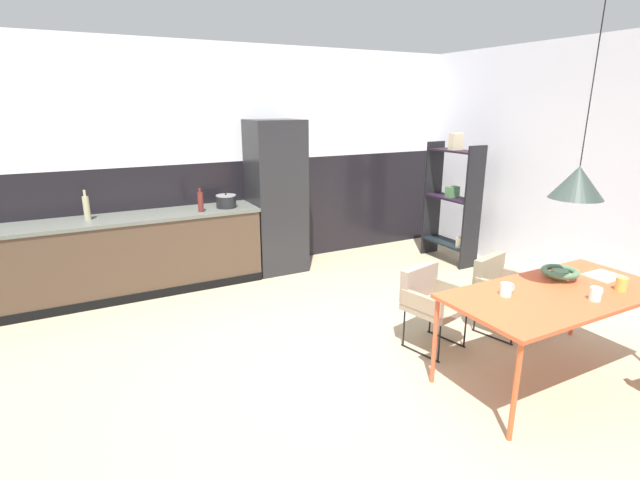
{
  "coord_description": "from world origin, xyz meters",
  "views": [
    {
      "loc": [
        -1.88,
        -2.92,
        2.14
      ],
      "look_at": [
        0.0,
        0.65,
        0.97
      ],
      "focal_mm": 26.4,
      "sensor_mm": 36.0,
      "label": 1
    }
  ],
  "objects_px": {
    "open_shelf_unit": "(453,199)",
    "bottle_spice_small": "(86,207)",
    "fruit_bowl": "(560,272)",
    "refrigerator_column": "(276,197)",
    "dining_table": "(557,297)",
    "pendant_lamp_over_table_near": "(578,182)",
    "cooking_pot": "(226,201)",
    "mug_wide_latte": "(622,284)",
    "armchair_corner_seat": "(500,284)",
    "mug_glass_clear": "(596,294)",
    "armchair_far_side": "(430,296)",
    "mug_white_ceramic": "(506,289)",
    "open_book": "(604,276)",
    "bottle_vinegar_dark": "(201,202)"
  },
  "relations": [
    {
      "from": "mug_glass_clear",
      "to": "mug_white_ceramic",
      "type": "distance_m",
      "value": 0.63
    },
    {
      "from": "armchair_far_side",
      "to": "bottle_spice_small",
      "type": "relative_size",
      "value": 2.21
    },
    {
      "from": "mug_white_ceramic",
      "to": "pendant_lamp_over_table_near",
      "type": "xyz_separation_m",
      "value": [
        0.42,
        -0.16,
        0.8
      ]
    },
    {
      "from": "mug_wide_latte",
      "to": "cooking_pot",
      "type": "bearing_deg",
      "value": 119.33
    },
    {
      "from": "bottle_spice_small",
      "to": "dining_table",
      "type": "bearing_deg",
      "value": -48.36
    },
    {
      "from": "mug_glass_clear",
      "to": "mug_white_ceramic",
      "type": "relative_size",
      "value": 0.97
    },
    {
      "from": "mug_wide_latte",
      "to": "armchair_corner_seat",
      "type": "bearing_deg",
      "value": 97.83
    },
    {
      "from": "armchair_corner_seat",
      "to": "cooking_pot",
      "type": "xyz_separation_m",
      "value": [
        -1.89,
        2.59,
        0.53
      ]
    },
    {
      "from": "armchair_corner_seat",
      "to": "bottle_spice_small",
      "type": "xyz_separation_m",
      "value": [
        -3.42,
        2.68,
        0.58
      ]
    },
    {
      "from": "armchair_far_side",
      "to": "mug_white_ceramic",
      "type": "distance_m",
      "value": 0.82
    },
    {
      "from": "pendant_lamp_over_table_near",
      "to": "open_book",
      "type": "bearing_deg",
      "value": 5.46
    },
    {
      "from": "refrigerator_column",
      "to": "cooking_pot",
      "type": "xyz_separation_m",
      "value": [
        -0.68,
        -0.06,
        0.02
      ]
    },
    {
      "from": "refrigerator_column",
      "to": "dining_table",
      "type": "relative_size",
      "value": 1.09
    },
    {
      "from": "armchair_far_side",
      "to": "fruit_bowl",
      "type": "relative_size",
      "value": 2.49
    },
    {
      "from": "fruit_bowl",
      "to": "mug_glass_clear",
      "type": "xyz_separation_m",
      "value": [
        -0.17,
        -0.42,
        -0.0
      ]
    },
    {
      "from": "mug_glass_clear",
      "to": "refrigerator_column",
      "type": "bearing_deg",
      "value": 104.97
    },
    {
      "from": "mug_wide_latte",
      "to": "cooking_pot",
      "type": "height_order",
      "value": "cooking_pot"
    },
    {
      "from": "mug_glass_clear",
      "to": "pendant_lamp_over_table_near",
      "type": "bearing_deg",
      "value": 113.48
    },
    {
      "from": "open_shelf_unit",
      "to": "bottle_spice_small",
      "type": "bearing_deg",
      "value": -100.53
    },
    {
      "from": "mug_wide_latte",
      "to": "cooking_pot",
      "type": "distance_m",
      "value": 4.14
    },
    {
      "from": "dining_table",
      "to": "bottle_vinegar_dark",
      "type": "bearing_deg",
      "value": 119.94
    },
    {
      "from": "mug_wide_latte",
      "to": "bottle_spice_small",
      "type": "bearing_deg",
      "value": 133.86
    },
    {
      "from": "fruit_bowl",
      "to": "bottle_vinegar_dark",
      "type": "distance_m",
      "value": 3.81
    },
    {
      "from": "fruit_bowl",
      "to": "bottle_spice_small",
      "type": "xyz_separation_m",
      "value": [
        -3.36,
        3.31,
        0.25
      ]
    },
    {
      "from": "armchair_corner_seat",
      "to": "mug_glass_clear",
      "type": "relative_size",
      "value": 5.7
    },
    {
      "from": "dining_table",
      "to": "open_book",
      "type": "distance_m",
      "value": 0.64
    },
    {
      "from": "mug_white_ceramic",
      "to": "open_shelf_unit",
      "type": "xyz_separation_m",
      "value": [
        1.8,
        2.52,
        0.09
      ]
    },
    {
      "from": "refrigerator_column",
      "to": "open_book",
      "type": "height_order",
      "value": "refrigerator_column"
    },
    {
      "from": "open_shelf_unit",
      "to": "armchair_far_side",
      "type": "bearing_deg",
      "value": -46.61
    },
    {
      "from": "mug_glass_clear",
      "to": "cooking_pot",
      "type": "relative_size",
      "value": 0.52
    },
    {
      "from": "pendant_lamp_over_table_near",
      "to": "cooking_pot",
      "type": "bearing_deg",
      "value": 114.72
    },
    {
      "from": "dining_table",
      "to": "open_shelf_unit",
      "type": "bearing_deg",
      "value": 62.43
    },
    {
      "from": "dining_table",
      "to": "mug_white_ceramic",
      "type": "bearing_deg",
      "value": 161.79
    },
    {
      "from": "mug_glass_clear",
      "to": "bottle_spice_small",
      "type": "relative_size",
      "value": 0.39
    },
    {
      "from": "open_shelf_unit",
      "to": "pendant_lamp_over_table_near",
      "type": "xyz_separation_m",
      "value": [
        -1.39,
        -2.68,
        0.71
      ]
    },
    {
      "from": "bottle_spice_small",
      "to": "mug_white_ceramic",
      "type": "bearing_deg",
      "value": -51.29
    },
    {
      "from": "mug_wide_latte",
      "to": "armchair_far_side",
      "type": "bearing_deg",
      "value": 130.67
    },
    {
      "from": "bottle_spice_small",
      "to": "refrigerator_column",
      "type": "bearing_deg",
      "value": -0.94
    },
    {
      "from": "armchair_corner_seat",
      "to": "mug_wide_latte",
      "type": "height_order",
      "value": "mug_wide_latte"
    },
    {
      "from": "armchair_far_side",
      "to": "bottle_spice_small",
      "type": "height_order",
      "value": "bottle_spice_small"
    },
    {
      "from": "armchair_corner_seat",
      "to": "fruit_bowl",
      "type": "relative_size",
      "value": 2.48
    },
    {
      "from": "armchair_corner_seat",
      "to": "mug_glass_clear",
      "type": "bearing_deg",
      "value": 63.77
    },
    {
      "from": "open_book",
      "to": "cooking_pot",
      "type": "bearing_deg",
      "value": 123.29
    },
    {
      "from": "armchair_far_side",
      "to": "cooking_pot",
      "type": "relative_size",
      "value": 2.96
    },
    {
      "from": "mug_glass_clear",
      "to": "armchair_corner_seat",
      "type": "bearing_deg",
      "value": 78.04
    },
    {
      "from": "dining_table",
      "to": "armchair_corner_seat",
      "type": "relative_size",
      "value": 2.48
    },
    {
      "from": "dining_table",
      "to": "armchair_far_side",
      "type": "distance_m",
      "value": 1.04
    },
    {
      "from": "mug_glass_clear",
      "to": "bottle_spice_small",
      "type": "distance_m",
      "value": 4.92
    },
    {
      "from": "cooking_pot",
      "to": "open_shelf_unit",
      "type": "height_order",
      "value": "open_shelf_unit"
    },
    {
      "from": "dining_table",
      "to": "mug_glass_clear",
      "type": "xyz_separation_m",
      "value": [
        0.09,
        -0.23,
        0.09
      ]
    }
  ]
}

